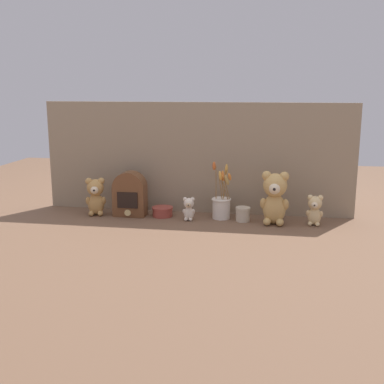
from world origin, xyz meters
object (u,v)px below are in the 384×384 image
Objects in this scene: teddy_bear_large at (275,197)px; teddy_bear_tiny at (189,208)px; flower_vase at (221,205)px; decorative_tin_tall at (162,212)px; vintage_radio at (130,194)px; teddy_bear_medium at (96,196)px; teddy_bear_small at (315,209)px; decorative_tin_short at (243,214)px.

teddy_bear_large reaches higher than teddy_bear_tiny.
decorative_tin_tall is (-0.33, -0.01, -0.05)m from flower_vase.
vintage_radio is at bearing -175.87° from decorative_tin_tall.
teddy_bear_large is at bearing -1.37° from teddy_bear_medium.
vintage_radio is 0.20m from decorative_tin_tall.
teddy_bear_large is 0.30m from flower_vase.
teddy_bear_small is at bearing -0.50° from teddy_bear_medium.
decorative_tin_short is at bearing 6.12° from teddy_bear_tiny.
teddy_bear_large is 1.32× the size of teddy_bear_medium.
teddy_bear_large is at bearing -5.06° from decorative_tin_tall.
decorative_tin_tall is 1.48× the size of decorative_tin_short.
flower_vase reaches higher than teddy_bear_large.
flower_vase is at bearing 3.39° from teddy_bear_medium.
vintage_radio is (-1.00, 0.03, 0.04)m from teddy_bear_small.
decorative_tin_short is at bearing 177.37° from teddy_bear_small.
teddy_bear_tiny is 1.61× the size of decorative_tin_short.
teddy_bear_large is 2.41× the size of decorative_tin_tall.
teddy_bear_medium is at bearing -174.83° from vintage_radio.
teddy_bear_large reaches higher than teddy_bear_medium.
teddy_bear_tiny is at bearing -19.16° from decorative_tin_tall.
teddy_bear_large is at bearing -10.42° from decorative_tin_short.
teddy_bear_medium is (-0.98, 0.02, -0.04)m from teddy_bear_large.
decorative_tin_tall is (0.37, 0.03, -0.08)m from teddy_bear_medium.
teddy_bear_medium is at bearing -176.61° from flower_vase.
teddy_bear_medium is 0.82m from decorative_tin_short.
teddy_bear_small reaches higher than teddy_bear_tiny.
flower_vase is at bearing 163.73° from decorative_tin_short.
flower_vase is (-0.28, 0.06, -0.07)m from teddy_bear_large.
teddy_bear_medium is at bearing -175.33° from decorative_tin_tall.
vintage_radio is (0.19, 0.02, 0.01)m from teddy_bear_medium.
vintage_radio is (-0.51, -0.02, 0.04)m from flower_vase.
decorative_tin_short is at bearing -3.06° from decorative_tin_tall.
decorative_tin_short is (0.29, 0.03, -0.03)m from teddy_bear_tiny.
decorative_tin_tall is at bearing 176.94° from decorative_tin_short.
teddy_bear_large is 2.20× the size of teddy_bear_tiny.
decorative_tin_short is at bearing -0.99° from vintage_radio.
teddy_bear_medium is at bearing 179.50° from teddy_bear_small.
vintage_radio is 2.14× the size of decorative_tin_tall.
decorative_tin_tall is 0.45m from decorative_tin_short.
flower_vase is (0.17, 0.07, 0.01)m from teddy_bear_tiny.
teddy_bear_small is 1.00m from vintage_radio.
teddy_bear_medium reaches higher than teddy_bear_tiny.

